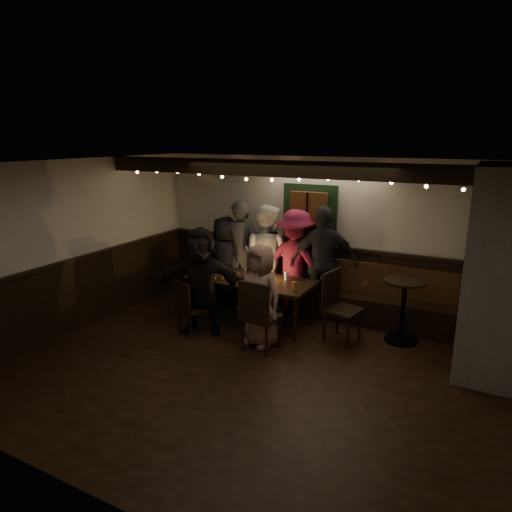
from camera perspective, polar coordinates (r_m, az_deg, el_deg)
The scene contains 13 objects.
room at distance 6.53m, azimuth 13.68°, elevation -2.06°, with size 6.02×5.01×2.62m.
dining_table at distance 7.27m, azimuth -0.77°, elevation -3.33°, with size 2.02×0.87×0.88m.
chair_near_left at distance 6.90m, azimuth -8.47°, elevation -6.09°, with size 0.50×0.50×0.85m.
chair_near_right at distance 6.28m, azimuth 0.23°, elevation -7.06°, with size 0.50×0.50×1.03m.
chair_end at distance 6.76m, azimuth 10.12°, elevation -5.68°, with size 0.55×0.55×1.03m.
high_top at distance 6.93m, azimuth 17.96°, elevation -5.60°, with size 0.59×0.59×0.94m.
person_a at distance 8.20m, azimuth -3.90°, elevation -0.43°, with size 0.76×0.49×1.55m, color black.
person_b at distance 8.10m, azimuth -2.01°, elevation 0.52°, with size 0.68×0.44×1.86m, color #363739.
person_c at distance 7.85m, azimuth 1.24°, elevation -0.11°, with size 0.88×0.69×1.81m, color silver.
person_d at distance 7.62m, azimuth 4.95°, elevation -0.78°, with size 1.14×0.66×1.77m, color maroon.
person_e at distance 7.46m, azimuth 8.43°, elevation -0.86°, with size 1.09×0.45×1.86m, color black.
person_f at distance 6.88m, azimuth -6.94°, elevation -3.11°, with size 1.52×0.48×1.63m, color black.
person_g at distance 6.46m, azimuth 0.55°, elevation -4.93°, with size 0.72×0.47×1.48m, color #A07661.
Camera 1 is at (2.54, -4.67, 2.90)m, focal length 32.00 mm.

